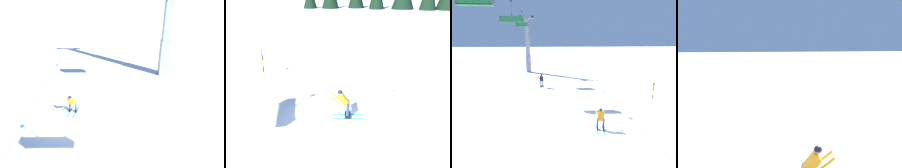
{
  "view_description": "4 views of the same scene",
  "coord_description": "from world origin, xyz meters",
  "views": [
    {
      "loc": [
        11.33,
        2.17,
        8.08
      ],
      "look_at": [
        -0.74,
        2.35,
        2.02
      ],
      "focal_mm": 35.07,
      "sensor_mm": 36.0,
      "label": 1
    },
    {
      "loc": [
        1.28,
        10.54,
        5.96
      ],
      "look_at": [
        0.09,
        2.46,
        2.77
      ],
      "focal_mm": 40.85,
      "sensor_mm": 36.0,
      "label": 2
    },
    {
      "loc": [
        -11.73,
        3.15,
        5.97
      ],
      "look_at": [
        0.2,
        2.19,
        2.99
      ],
      "focal_mm": 29.1,
      "sensor_mm": 36.0,
      "label": 3
    },
    {
      "loc": [
        -2.35,
        -7.28,
        4.08
      ],
      "look_at": [
        -0.75,
        2.28,
        2.7
      ],
      "focal_mm": 45.5,
      "sensor_mm": 36.0,
      "label": 4
    }
  ],
  "objects": [
    {
      "name": "skier_carving_main",
      "position": [
        -0.59,
        -0.23,
        0.8
      ],
      "size": [
        1.7,
        0.87,
        1.53
      ],
      "color": "#198CCC",
      "rests_on": "ground_plane"
    },
    {
      "name": "ground_plane",
      "position": [
        0.0,
        0.0,
        0.0
      ],
      "size": [
        260.0,
        260.0,
        0.0
      ],
      "primitive_type": "plane",
      "color": "white"
    },
    {
      "name": "lift_tower_near",
      "position": [
        -6.72,
        6.98,
        4.14
      ],
      "size": [
        0.75,
        2.74,
        9.91
      ],
      "color": "gray",
      "rests_on": "ground_plane"
    }
  ]
}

